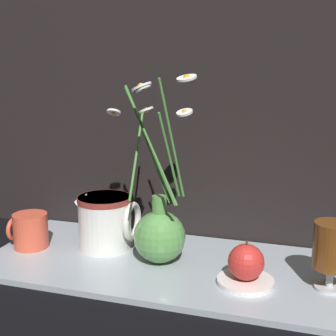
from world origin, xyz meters
The scene contains 9 objects.
ground_plane centered at (0.00, 0.00, 0.00)m, with size 6.00×6.00×0.00m, color black.
shelf centered at (0.00, 0.00, 0.01)m, with size 0.79×0.34×0.01m.
backdrop_wall centered at (0.00, 0.19, 0.55)m, with size 1.29×0.02×1.10m.
vase_with_flowers centered at (-0.03, -0.01, 0.08)m, with size 0.20×0.17×0.39m.
yellow_mug centered at (-0.33, -0.01, 0.05)m, with size 0.09×0.08×0.08m.
ceramic_pitcher centered at (-0.17, 0.04, 0.08)m, with size 0.14×0.12×0.13m.
tea_glass centered at (0.31, -0.03, 0.09)m, with size 0.07×0.07×0.13m.
saucer_plate centered at (0.16, -0.05, 0.02)m, with size 0.11×0.11×0.01m.
orange_fruit centered at (0.16, -0.05, 0.06)m, with size 0.07×0.07×0.08m.
Camera 1 is at (0.27, -0.88, 0.42)m, focal length 50.00 mm.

